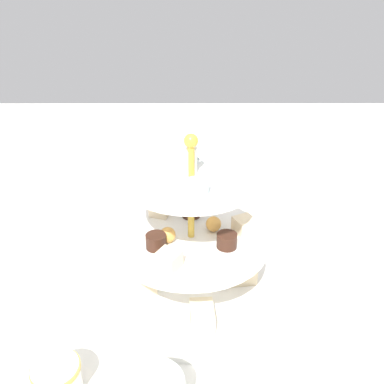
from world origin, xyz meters
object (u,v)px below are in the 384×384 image
at_px(teacup_with_saucer, 59,382).
at_px(water_glass_tall_right, 132,200).
at_px(butter_knife_left, 297,229).
at_px(tiered_serving_stand, 192,250).
at_px(butter_knife_right, 15,299).

bearing_deg(teacup_with_saucer, water_glass_tall_right, -5.80).
bearing_deg(teacup_with_saucer, butter_knife_left, -45.24).
distance_m(tiered_serving_stand, teacup_with_saucer, 0.26).
bearing_deg(butter_knife_right, butter_knife_left, 109.94).
height_order(water_glass_tall_right, butter_knife_right, water_glass_tall_right).
relative_size(butter_knife_left, butter_knife_right, 1.00).
distance_m(butter_knife_left, butter_knife_right, 0.55).
xyz_separation_m(tiered_serving_stand, butter_knife_left, (0.19, -0.22, -0.08)).
xyz_separation_m(water_glass_tall_right, teacup_with_saucer, (-0.39, 0.04, -0.04)).
relative_size(tiered_serving_stand, butter_knife_right, 1.71).
height_order(teacup_with_saucer, butter_knife_right, teacup_with_saucer).
xyz_separation_m(butter_knife_left, butter_knife_right, (-0.21, 0.50, 0.00)).
bearing_deg(butter_knife_left, teacup_with_saucer, 96.94).
bearing_deg(butter_knife_right, teacup_with_saucer, 34.03).
height_order(tiered_serving_stand, butter_knife_left, tiered_serving_stand).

